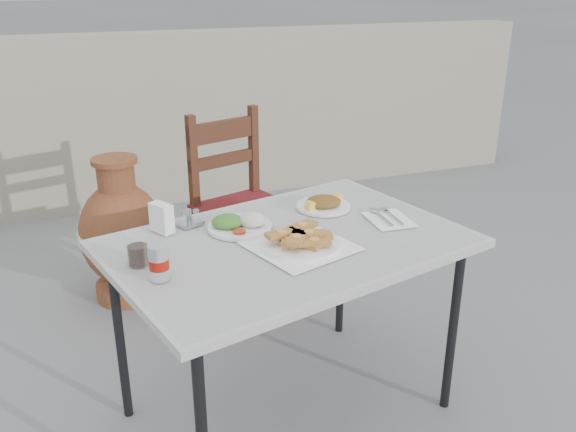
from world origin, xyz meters
name	(u,v)px	position (x,y,z in m)	size (l,w,h in m)	color
ground	(254,409)	(0.00, 0.00, 0.00)	(80.00, 80.00, 0.00)	slate
cafe_table	(288,252)	(0.12, -0.05, 0.67)	(1.35, 1.07, 0.72)	black
pide_plate	(300,239)	(0.14, -0.12, 0.75)	(0.39, 0.39, 0.06)	white
salad_rice_plate	(239,223)	(-0.01, 0.10, 0.75)	(0.23, 0.23, 0.06)	white
salad_chopped_plate	(323,203)	(0.36, 0.19, 0.74)	(0.21, 0.21, 0.05)	white
soda_can	(159,262)	(-0.34, -0.18, 0.78)	(0.06, 0.06, 0.11)	silver
cola_glass	(138,251)	(-0.38, -0.06, 0.77)	(0.07, 0.07, 0.10)	white
napkin_holder	(162,218)	(-0.27, 0.17, 0.78)	(0.08, 0.10, 0.10)	white
condiment_caddy	(190,220)	(-0.17, 0.20, 0.75)	(0.11, 0.10, 0.06)	#B2B2B9
cutlery_napkin	(387,218)	(0.53, 0.00, 0.73)	(0.16, 0.21, 0.01)	white
chair	(241,206)	(0.23, 0.90, 0.49)	(0.53, 0.53, 0.95)	#32160D
terracotta_urn	(122,234)	(-0.34, 1.09, 0.35)	(0.43, 0.43, 0.75)	brown
back_wall	(145,121)	(0.00, 2.50, 0.60)	(6.00, 0.25, 1.20)	gray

